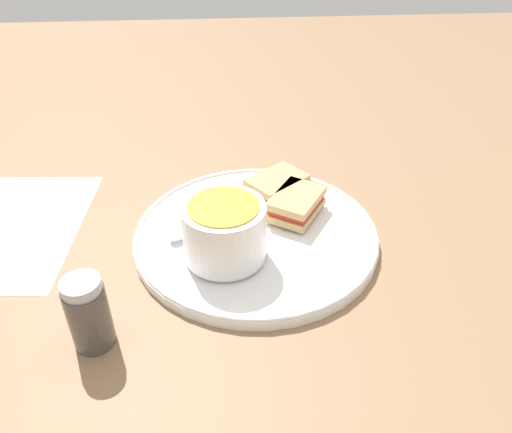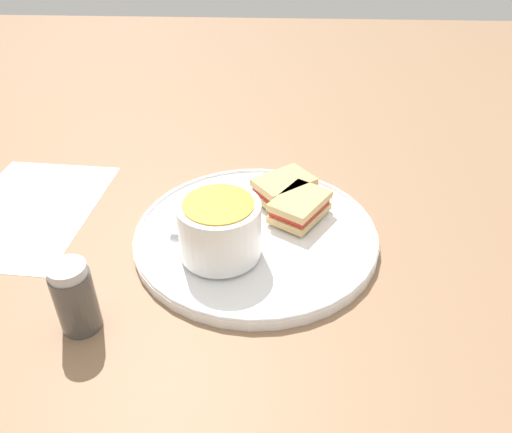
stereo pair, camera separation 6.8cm
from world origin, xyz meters
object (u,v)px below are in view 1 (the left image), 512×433
Objects in this scene: soup_bowl at (224,231)px; spoon at (181,231)px; sandwich_half_far at (277,186)px; sandwich_half_near at (296,204)px; salt_shaker at (88,313)px.

spoon is (-0.06, 0.05, -0.03)m from soup_bowl.
sandwich_half_far is at bearing 58.74° from soup_bowl.
spoon is 1.02× the size of sandwich_half_far.
sandwich_half_near is (0.10, 0.09, -0.02)m from soup_bowl.
salt_shaker is (-0.09, -0.17, 0.02)m from spoon.
soup_bowl is at bearing 76.02° from spoon.
spoon is 1.17× the size of salt_shaker.
sandwich_half_far is at bearing 47.75° from salt_shaker.
soup_bowl is at bearing 38.61° from salt_shaker.
sandwich_half_near is 1.15× the size of salt_shaker.
sandwich_half_near and sandwich_half_far have the same top height.
soup_bowl is 1.01× the size of spoon.
soup_bowl reaches higher than sandwich_half_far.
sandwich_half_far is (0.08, 0.13, -0.02)m from soup_bowl.
spoon is at bearing 62.27° from salt_shaker.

